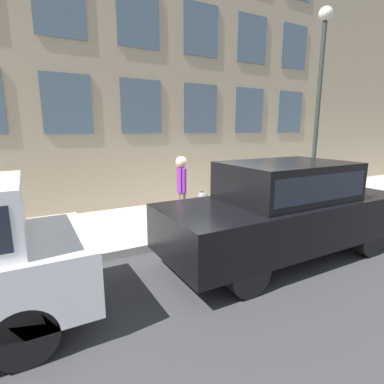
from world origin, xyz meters
TOP-DOWN VIEW (x-y plane):
  - ground_plane at (0.00, 0.00)m, footprint 80.00×80.00m
  - sidewalk at (1.54, 0.00)m, footprint 3.07×60.00m
  - building_facade at (3.22, -0.00)m, footprint 0.33×40.00m
  - fire_hydrant at (0.64, 0.38)m, footprint 0.36×0.47m
  - person at (0.82, 0.85)m, footprint 0.40×0.26m
  - parked_car_black_near at (-1.40, -0.22)m, footprint 1.82×4.85m
  - street_lamp at (0.47, -3.22)m, footprint 0.36×0.36m

SIDE VIEW (x-z plane):
  - ground_plane at x=0.00m, z-range 0.00..0.00m
  - sidewalk at x=1.54m, z-range 0.00..0.17m
  - fire_hydrant at x=0.64m, z-range 0.18..0.98m
  - parked_car_black_near at x=-1.40m, z-range 0.08..1.92m
  - person at x=0.82m, z-range 0.34..1.99m
  - street_lamp at x=0.47m, z-range 0.83..6.22m
  - building_facade at x=3.22m, z-range 0.00..9.57m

